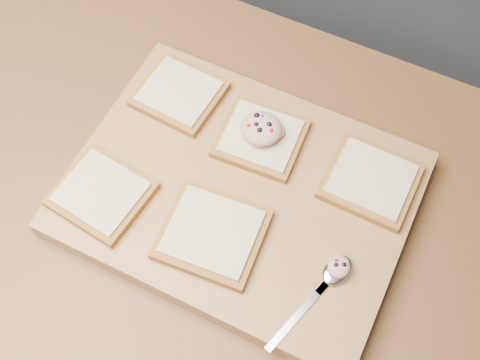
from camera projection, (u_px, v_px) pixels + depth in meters
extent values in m
plane|color=#515459|center=(177.00, 332.00, 1.67)|extent=(4.00, 4.00, 0.00)
cube|color=slate|center=(159.00, 286.00, 1.30)|extent=(1.90, 0.75, 0.84)
cube|color=brown|center=(123.00, 193.00, 0.90)|extent=(2.00, 0.80, 0.06)
cube|color=#AD784A|center=(240.00, 194.00, 0.85)|extent=(0.46, 0.35, 0.04)
cube|color=#9B6428|center=(179.00, 94.00, 0.90)|extent=(0.12, 0.11, 0.01)
cube|color=beige|center=(179.00, 91.00, 0.89)|extent=(0.11, 0.10, 0.00)
cube|color=#9B6428|center=(261.00, 139.00, 0.86)|extent=(0.12, 0.11, 0.01)
cube|color=beige|center=(261.00, 136.00, 0.86)|extent=(0.11, 0.10, 0.00)
cube|color=#9B6428|center=(370.00, 181.00, 0.83)|extent=(0.12, 0.11, 0.01)
cube|color=beige|center=(371.00, 178.00, 0.82)|extent=(0.11, 0.10, 0.00)
cube|color=#9B6428|center=(102.00, 194.00, 0.82)|extent=(0.13, 0.12, 0.01)
cube|color=beige|center=(100.00, 191.00, 0.81)|extent=(0.11, 0.10, 0.00)
cube|color=#9B6428|center=(212.00, 234.00, 0.79)|extent=(0.14, 0.13, 0.01)
cube|color=beige|center=(212.00, 231.00, 0.79)|extent=(0.12, 0.11, 0.00)
ellipsoid|color=tan|center=(261.00, 129.00, 0.84)|extent=(0.06, 0.06, 0.03)
sphere|color=black|center=(269.00, 125.00, 0.83)|extent=(0.01, 0.01, 0.01)
sphere|color=black|center=(257.00, 116.00, 0.84)|extent=(0.01, 0.01, 0.01)
sphere|color=black|center=(260.00, 130.00, 0.83)|extent=(0.01, 0.01, 0.01)
sphere|color=black|center=(256.00, 125.00, 0.83)|extent=(0.01, 0.01, 0.01)
sphere|color=#A5140C|center=(271.00, 131.00, 0.83)|extent=(0.01, 0.01, 0.01)
sphere|color=#A5140C|center=(262.00, 117.00, 0.84)|extent=(0.01, 0.01, 0.01)
sphere|color=#A5140C|center=(249.00, 126.00, 0.83)|extent=(0.01, 0.01, 0.01)
ellipsoid|color=silver|center=(337.00, 270.00, 0.77)|extent=(0.04, 0.06, 0.01)
cube|color=silver|center=(325.00, 285.00, 0.77)|extent=(0.02, 0.03, 0.00)
cube|color=silver|center=(299.00, 314.00, 0.75)|extent=(0.04, 0.12, 0.00)
ellipsoid|color=tan|center=(339.00, 267.00, 0.76)|extent=(0.03, 0.03, 0.02)
sphere|color=black|center=(344.00, 265.00, 0.75)|extent=(0.01, 0.01, 0.01)
sphere|color=black|center=(336.00, 265.00, 0.75)|extent=(0.01, 0.01, 0.01)
sphere|color=#A5140C|center=(336.00, 261.00, 0.76)|extent=(0.01, 0.01, 0.01)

